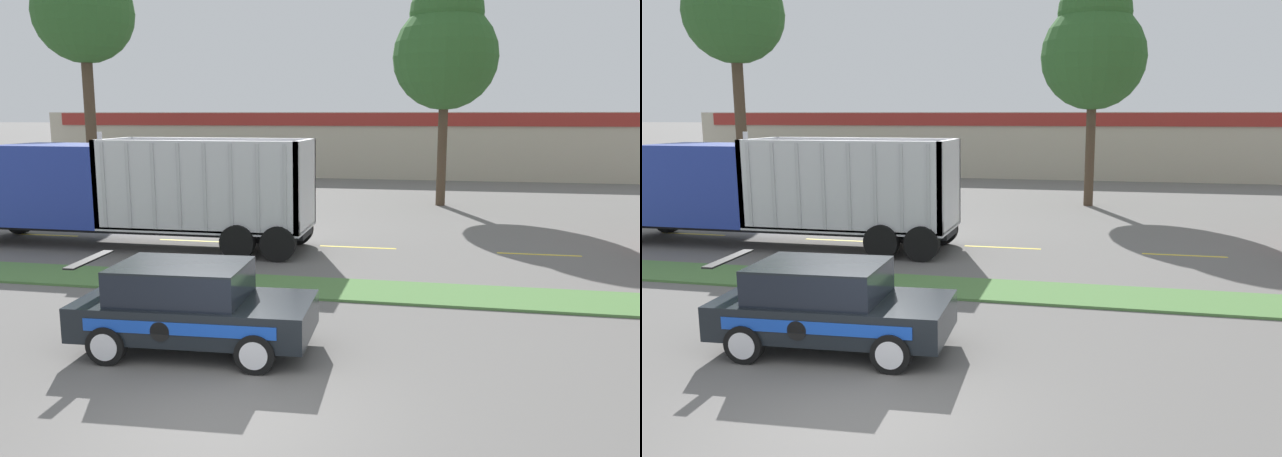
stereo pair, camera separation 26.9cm
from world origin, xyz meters
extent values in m
plane|color=slate|center=(0.00, 0.00, 0.00)|extent=(600.00, 600.00, 0.00)
cube|color=#517F42|center=(0.00, 6.56, 0.03)|extent=(120.00, 1.80, 0.06)
cube|color=yellow|center=(-10.43, 11.46, 0.00)|extent=(2.40, 0.14, 0.01)
cube|color=yellow|center=(-5.03, 11.46, 0.00)|extent=(2.40, 0.14, 0.01)
cube|color=yellow|center=(0.37, 11.46, 0.00)|extent=(2.40, 0.14, 0.01)
cube|color=yellow|center=(5.77, 11.46, 0.00)|extent=(2.40, 0.14, 0.01)
cube|color=black|center=(-6.68, 10.35, 0.60)|extent=(11.39, 1.34, 0.18)
cube|color=#23389E|center=(-8.87, 10.35, 1.92)|extent=(3.37, 2.43, 2.48)
cube|color=black|center=(-10.58, 10.35, 2.36)|extent=(0.04, 2.07, 1.11)
cylinder|color=silver|center=(-7.09, 9.56, 2.75)|extent=(0.14, 0.14, 1.66)
cube|color=silver|center=(-4.09, 10.35, 0.75)|extent=(6.20, 2.43, 0.12)
cube|color=silver|center=(-7.11, 10.35, 2.05)|extent=(0.16, 2.43, 2.61)
cube|color=silver|center=(-1.07, 10.35, 2.05)|extent=(0.16, 2.43, 2.61)
cube|color=silver|center=(-4.09, 9.22, 2.05)|extent=(6.20, 0.16, 2.61)
cube|color=silver|center=(-4.09, 11.49, 2.05)|extent=(6.20, 0.16, 2.61)
cube|color=#BCBCC1|center=(-6.80, 9.12, 2.05)|extent=(0.10, 0.04, 2.48)
cube|color=#BCBCC1|center=(-6.02, 9.12, 2.05)|extent=(0.10, 0.04, 2.48)
cube|color=#BCBCC1|center=(-5.25, 9.12, 2.05)|extent=(0.10, 0.04, 2.48)
cube|color=#BCBCC1|center=(-4.47, 9.12, 2.05)|extent=(0.10, 0.04, 2.48)
cube|color=#BCBCC1|center=(-3.70, 9.12, 2.05)|extent=(0.10, 0.04, 2.48)
cube|color=#BCBCC1|center=(-2.93, 9.12, 2.05)|extent=(0.10, 0.04, 2.48)
cube|color=#BCBCC1|center=(-2.15, 9.12, 2.05)|extent=(0.10, 0.04, 2.48)
cube|color=#BCBCC1|center=(-1.38, 9.12, 2.05)|extent=(0.10, 0.04, 2.48)
cylinder|color=black|center=(-11.47, 11.55, 0.51)|extent=(1.01, 0.30, 1.01)
cylinder|color=black|center=(-1.59, 9.16, 0.51)|extent=(1.01, 0.30, 1.01)
cylinder|color=black|center=(-1.59, 11.55, 0.51)|extent=(1.01, 0.30, 1.01)
cylinder|color=black|center=(-2.78, 9.16, 0.51)|extent=(1.01, 0.30, 1.01)
cylinder|color=black|center=(-2.78, 11.55, 0.51)|extent=(1.01, 0.30, 1.01)
cube|color=black|center=(-1.29, 2.40, 0.63)|extent=(4.13, 1.94, 0.60)
cube|color=black|center=(-1.54, 2.39, 1.22)|extent=(2.29, 1.65, 0.57)
cube|color=black|center=(-1.54, 2.39, 1.52)|extent=(2.29, 1.65, 0.04)
cube|color=black|center=(-3.22, 2.32, 1.56)|extent=(0.26, 1.43, 0.03)
cube|color=blue|center=(-1.26, 1.50, 0.69)|extent=(3.24, 0.15, 0.21)
cylinder|color=black|center=(-1.56, 1.49, 0.63)|extent=(0.33, 0.02, 0.33)
cylinder|color=black|center=(0.00, 1.60, 0.33)|extent=(0.67, 0.23, 0.66)
cylinder|color=silver|center=(0.00, 1.50, 0.33)|extent=(0.46, 0.03, 0.46)
cylinder|color=black|center=(-0.07, 3.30, 0.33)|extent=(0.67, 0.23, 0.66)
cylinder|color=silver|center=(-0.08, 3.40, 0.33)|extent=(0.46, 0.03, 0.46)
cylinder|color=black|center=(-2.51, 1.50, 0.33)|extent=(0.67, 0.23, 0.66)
cylinder|color=silver|center=(-2.51, 1.39, 0.33)|extent=(0.46, 0.03, 0.46)
cylinder|color=black|center=(-2.59, 3.19, 0.33)|extent=(0.67, 0.23, 0.66)
cylinder|color=silver|center=(-2.59, 3.30, 0.33)|extent=(0.46, 0.03, 0.46)
cube|color=#BCB29E|center=(-3.92, 38.31, 2.11)|extent=(40.18, 12.00, 4.23)
cube|color=maroon|center=(-3.92, 32.26, 3.78)|extent=(38.17, 0.10, 0.80)
cylinder|color=#473828|center=(2.88, 21.32, 2.65)|extent=(0.42, 0.42, 5.31)
sphere|color=#2D5B28|center=(2.88, 21.32, 6.57)|extent=(4.61, 4.61, 4.61)
sphere|color=#2D5B28|center=(2.88, 21.32, 8.42)|extent=(3.22, 3.22, 3.22)
cylinder|color=#473828|center=(-15.66, 23.51, 3.95)|extent=(0.58, 0.58, 7.89)
sphere|color=#2D5B28|center=(-15.66, 23.51, 9.32)|extent=(5.20, 5.20, 5.20)
camera|label=1|loc=(2.78, -7.42, 4.07)|focal=35.00mm
camera|label=2|loc=(3.04, -7.37, 4.07)|focal=35.00mm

